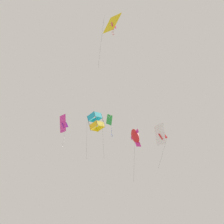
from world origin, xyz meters
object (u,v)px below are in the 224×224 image
Objects in this scene: kite_delta_highest at (112,24)px; kite_fish_mid_left at (135,136)px; kite_box_upper_right at (96,122)px; kite_delta_far_centre at (161,135)px; kite_delta_low_drifter at (63,124)px; kite_diamond_near_left at (109,120)px.

kite_fish_mid_left is (10.26, -7.88, -5.06)m from kite_delta_highest.
kite_box_upper_right is 1.11× the size of kite_delta_far_centre.
kite_delta_highest is 0.96× the size of kite_fish_mid_left.
kite_box_upper_right is at bearing 90.66° from kite_delta_low_drifter.
kite_diamond_near_left is at bearing -0.42° from kite_box_upper_right.
kite_diamond_near_left is 1.35× the size of kite_delta_low_drifter.
kite_delta_low_drifter is (0.54, 4.12, -1.48)m from kite_box_upper_right.
kite_diamond_near_left is at bearing -94.56° from kite_delta_far_centre.
kite_box_upper_right reaches higher than kite_delta_low_drifter.
kite_delta_far_centre is (-2.72, -5.40, -2.52)m from kite_diamond_near_left.
kite_delta_far_centre is (7.31, -9.59, -6.45)m from kite_delta_highest.
kite_diamond_near_left is at bearing 142.68° from kite_delta_highest.
kite_diamond_near_left is 2.91m from kite_box_upper_right.
kite_box_upper_right is at bearing 150.32° from kite_delta_highest.
kite_delta_highest is at bearing -30.52° from kite_delta_far_centre.
kite_box_upper_right is (2.42, 0.85, 1.37)m from kite_diamond_near_left.
kite_diamond_near_left is 0.82× the size of kite_delta_highest.
kite_delta_low_drifter is at bearing 168.75° from kite_delta_highest.
kite_delta_highest is 1.65× the size of kite_delta_low_drifter.
kite_diamond_near_left reaches higher than kite_delta_far_centre.
kite_fish_mid_left is (2.95, 1.71, 1.39)m from kite_delta_far_centre.
kite_delta_far_centre is at bearing 112.71° from kite_delta_highest.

